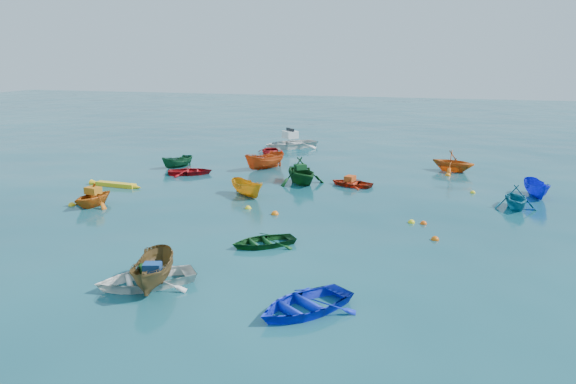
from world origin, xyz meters
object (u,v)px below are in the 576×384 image
(dinghy_blue_se, at_px, (304,311))
(kayak_yellow, at_px, (116,187))
(dinghy_white_near, at_px, (146,285))
(motorboat_white, at_px, (290,148))

(dinghy_blue_se, distance_m, kayak_yellow, 20.10)
(dinghy_white_near, height_order, motorboat_white, motorboat_white)
(dinghy_blue_se, height_order, motorboat_white, motorboat_white)
(dinghy_white_near, relative_size, dinghy_blue_se, 1.01)
(dinghy_white_near, bearing_deg, kayak_yellow, 176.85)
(dinghy_white_near, distance_m, kayak_yellow, 15.82)
(dinghy_blue_se, xyz_separation_m, kayak_yellow, (-15.16, 13.20, 0.00))
(kayak_yellow, bearing_deg, dinghy_white_near, -139.30)
(motorboat_white, bearing_deg, dinghy_blue_se, -28.19)
(dinghy_blue_se, relative_size, motorboat_white, 0.71)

